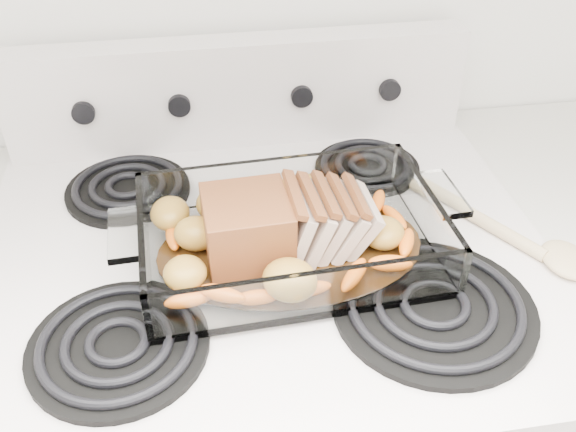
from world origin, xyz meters
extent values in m
cube|color=silver|center=(0.00, 1.66, 0.93)|extent=(0.78, 0.67, 0.02)
cube|color=silver|center=(0.00, 1.95, 1.03)|extent=(0.76, 0.06, 0.18)
cylinder|color=black|center=(-0.19, 1.50, 0.94)|extent=(0.21, 0.21, 0.01)
cylinder|color=black|center=(0.19, 1.50, 0.94)|extent=(0.25, 0.25, 0.01)
cylinder|color=black|center=(-0.19, 1.81, 0.94)|extent=(0.19, 0.19, 0.01)
cylinder|color=black|center=(0.19, 1.81, 0.94)|extent=(0.17, 0.17, 0.01)
cylinder|color=black|center=(-0.25, 1.92, 1.03)|extent=(0.04, 0.02, 0.04)
cylinder|color=black|center=(-0.10, 1.92, 1.03)|extent=(0.04, 0.02, 0.04)
cylinder|color=black|center=(0.10, 1.92, 1.03)|extent=(0.04, 0.02, 0.04)
cylinder|color=black|center=(0.25, 1.92, 1.03)|extent=(0.04, 0.02, 0.04)
cube|color=white|center=(0.03, 1.62, 0.95)|extent=(0.39, 0.25, 0.01)
cube|color=white|center=(0.03, 1.50, 0.98)|extent=(0.39, 0.01, 0.07)
cube|color=white|center=(0.03, 1.74, 0.98)|extent=(0.39, 0.01, 0.07)
cube|color=white|center=(-0.16, 1.62, 0.98)|extent=(0.01, 0.25, 0.07)
cube|color=white|center=(0.22, 1.62, 0.98)|extent=(0.01, 0.25, 0.07)
cylinder|color=black|center=(0.03, 1.62, 0.95)|extent=(0.22, 0.22, 0.00)
cube|color=brown|center=(-0.02, 1.62, 1.00)|extent=(0.11, 0.11, 0.09)
cube|color=#CDAC99|center=(0.04, 1.62, 0.99)|extent=(0.04, 0.10, 0.08)
cube|color=#CDAC99|center=(0.06, 1.62, 0.99)|extent=(0.04, 0.10, 0.08)
cube|color=#CDAC99|center=(0.08, 1.62, 0.99)|extent=(0.05, 0.10, 0.08)
cube|color=#CDAC99|center=(0.10, 1.62, 0.99)|extent=(0.05, 0.10, 0.07)
cube|color=#CDAC99|center=(0.12, 1.62, 0.99)|extent=(0.05, 0.10, 0.07)
ellipsoid|color=#EE5E0D|center=(-0.11, 1.54, 0.96)|extent=(0.06, 0.02, 0.02)
ellipsoid|color=#EE5E0D|center=(0.15, 1.54, 0.96)|extent=(0.06, 0.02, 0.02)
ellipsoid|color=#EE5E0D|center=(0.19, 1.64, 0.96)|extent=(0.06, 0.02, 0.02)
ellipsoid|color=#EE5E0D|center=(-0.13, 1.66, 0.96)|extent=(0.06, 0.02, 0.02)
ellipsoid|color=#AE7B1E|center=(-0.13, 1.70, 0.98)|extent=(0.06, 0.05, 0.05)
ellipsoid|color=#AE7B1E|center=(0.05, 1.71, 0.98)|extent=(0.06, 0.05, 0.05)
ellipsoid|color=#AE7B1E|center=(0.16, 1.60, 0.98)|extent=(0.06, 0.05, 0.05)
cylinder|color=tan|center=(0.31, 1.65, 0.95)|extent=(0.13, 0.20, 0.02)
ellipsoid|color=tan|center=(0.39, 1.55, 0.95)|extent=(0.06, 0.08, 0.02)
camera|label=1|loc=(-0.08, 0.97, 1.51)|focal=40.00mm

